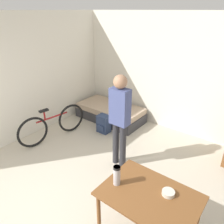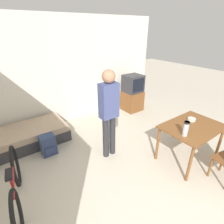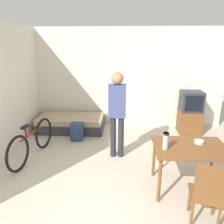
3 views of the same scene
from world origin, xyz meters
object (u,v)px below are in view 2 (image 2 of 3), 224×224
Objects in this scene: dining_table at (192,130)px; person_standing at (109,109)px; daybed at (26,137)px; thermos_flask at (186,128)px; bicycle at (16,187)px; backpack at (48,145)px; tv at (132,94)px; mate_bowl at (192,119)px.

dining_table is 0.64× the size of person_standing.
thermos_flask is (2.08, -2.49, 0.71)m from daybed.
bicycle is at bearing 163.97° from dining_table.
person_standing is at bearing 5.76° from bicycle.
person_standing is at bearing 124.85° from thermos_flask.
bicycle is 1.17m from backpack.
bicycle is at bearing -105.08° from daybed.
tv is 2.74m from thermos_flask.
daybed is at bearing -179.91° from tv.
bicycle reaches higher than dining_table.
dining_table is 7.52× the size of mate_bowl.
tv is 0.63× the size of person_standing.
thermos_flask is (2.50, -0.93, 0.55)m from bicycle.
bicycle is at bearing -156.47° from tv.
person_standing is 6.70× the size of thermos_flask.
daybed is 1.01× the size of person_standing.
dining_table is 0.48m from thermos_flask.
person_standing reaches higher than tv.
dining_table is 4.26× the size of thermos_flask.
thermos_flask is at bearing -158.16° from mate_bowl.
dining_table is (-0.67, -2.40, 0.12)m from tv.
tv is 2.33m from mate_bowl.
person_standing reaches higher than backpack.
dining_table is (2.49, -2.39, 0.47)m from daybed.
bicycle is 1.87m from person_standing.
mate_bowl reaches higher than bicycle.
tv is at bearing 12.65° from backpack.
bicycle is at bearing 167.17° from mate_bowl.
mate_bowl is 2.92m from backpack.
person_standing is 1.36m from thermos_flask.
thermos_flask is (-1.08, -2.49, 0.36)m from tv.
person_standing is at bearing 139.40° from dining_table.
backpack is (-1.01, 0.74, -0.82)m from person_standing.
bicycle is (-3.58, -1.56, -0.19)m from tv.
person_standing is at bearing -46.41° from daybed.
thermos_flask reaches higher than bicycle.
thermos_flask is at bearing -55.15° from person_standing.
mate_bowl is at bearing 38.84° from dining_table.
mate_bowl is at bearing -33.02° from person_standing.
backpack reaches higher than daybed.
dining_table is 0.25m from mate_bowl.
person_standing is (-1.85, -1.38, 0.50)m from tv.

